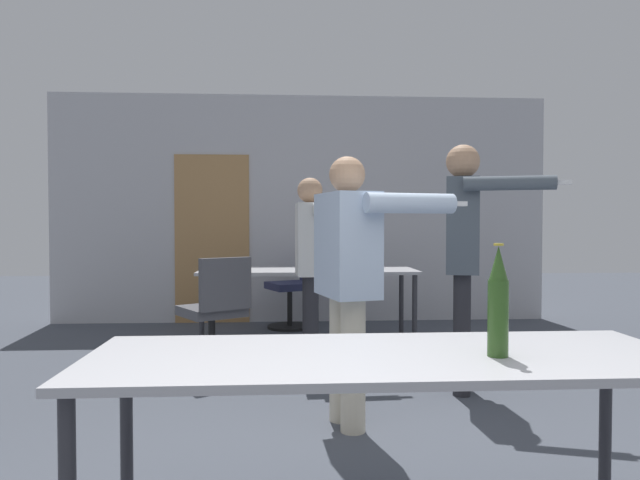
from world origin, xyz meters
TOP-DOWN VIEW (x-y plane):
  - back_wall at (-0.03, 5.56)m, footprint 6.08×0.12m
  - conference_table_near at (0.14, 0.48)m, footprint 2.10×0.74m
  - conference_table_far at (0.02, 4.20)m, footprint 2.15×0.75m
  - person_center_tall at (0.17, 1.86)m, footprint 0.87×0.68m
  - person_far_watching at (1.07, 2.49)m, footprint 0.74×0.73m
  - person_left_plaid at (0.02, 3.31)m, footprint 0.75×0.60m
  - office_chair_mid_tucked at (-0.09, 5.11)m, footprint 0.66×0.62m
  - office_chair_near_pushed at (-0.79, 3.24)m, footprint 0.66×0.68m
  - beer_bottle at (0.52, 0.41)m, footprint 0.07×0.07m
  - drink_cup at (0.43, 4.02)m, footprint 0.07×0.07m

SIDE VIEW (x-z plane):
  - office_chair_near_pushed at x=-0.79m, z-range -0.03..0.91m
  - office_chair_mid_tucked at x=-0.09m, z-range -0.02..0.93m
  - conference_table_near at x=0.14m, z-range 0.31..1.06m
  - conference_table_far at x=0.02m, z-range 0.31..1.06m
  - drink_cup at x=0.43m, z-range 0.75..0.85m
  - beer_bottle at x=0.52m, z-range 0.74..1.13m
  - person_center_tall at x=0.17m, z-range 0.15..1.76m
  - person_left_plaid at x=0.02m, z-range 0.17..1.76m
  - person_far_watching at x=1.07m, z-range 0.20..1.97m
  - back_wall at x=-0.03m, z-range -0.01..2.77m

